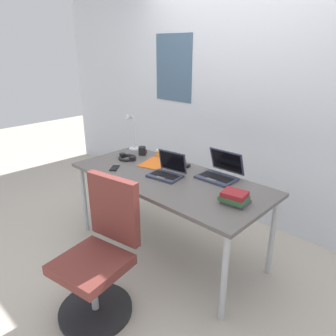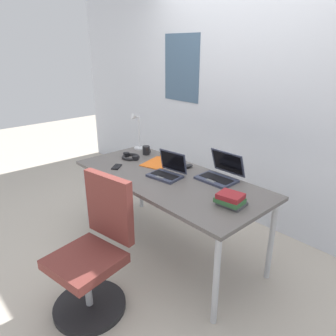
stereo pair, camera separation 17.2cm
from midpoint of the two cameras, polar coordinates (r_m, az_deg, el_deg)
ground_plane at (r=3.09m, az=1.65°, el=-14.36°), size 12.00×12.00×0.00m
wall_back at (r=3.42m, az=15.57°, el=12.08°), size 6.00×0.13×2.60m
desk at (r=2.75m, az=1.79°, el=-2.68°), size 1.80×0.80×0.74m
desk_lamp at (r=3.41m, az=-4.23°, el=6.53°), size 0.12×0.18×0.40m
laptop_near_mouse at (r=2.72m, az=1.69°, el=-0.64°), size 0.30×0.26×0.21m
laptop_back_right at (r=2.71m, az=11.13°, el=-1.10°), size 0.32×0.30×0.23m
computer_mouse at (r=2.93m, az=5.32°, el=0.34°), size 0.08×0.11×0.03m
cell_phone at (r=2.96m, az=-7.60°, el=0.21°), size 0.13×0.15×0.01m
headphones at (r=3.19m, az=-5.19°, el=2.03°), size 0.21×0.18×0.04m
pill_bottle at (r=3.20m, az=0.40°, el=2.67°), size 0.04×0.04×0.08m
book_stack at (r=2.29m, az=13.34°, el=-5.59°), size 0.20×0.18×0.09m
paper_folder_front_right at (r=3.04m, az=-0.15°, el=0.92°), size 0.31×0.36×0.01m
coffee_mug at (r=3.28m, az=-2.43°, el=3.19°), size 0.11×0.08×0.09m
office_chair at (r=2.36m, az=-11.03°, el=-15.58°), size 0.52×0.57×0.97m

